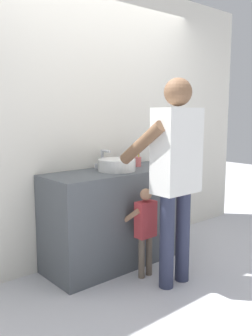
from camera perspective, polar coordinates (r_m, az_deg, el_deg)
ground_plane at (r=3.42m, az=1.70°, el=-15.99°), size 14.00×14.00×0.00m
back_wall at (r=3.59m, az=-4.94°, el=7.42°), size 4.40×0.08×2.70m
vanity_cabinet at (r=3.48m, az=-1.63°, el=-7.69°), size 1.38×0.54×0.89m
sink_basin at (r=3.35m, az=-1.45°, el=0.52°), size 0.35×0.35×0.11m
faucet at (r=3.52m, az=-3.63°, el=1.29°), size 0.18×0.14×0.18m
toothbrush_cup at (r=3.62m, az=1.86°, el=1.10°), size 0.07×0.07×0.21m
child_toddler at (r=3.18m, az=3.00°, el=-8.84°), size 0.24×0.24×0.79m
adult_parent at (r=2.96m, az=7.69°, el=0.66°), size 0.53×0.55×1.70m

